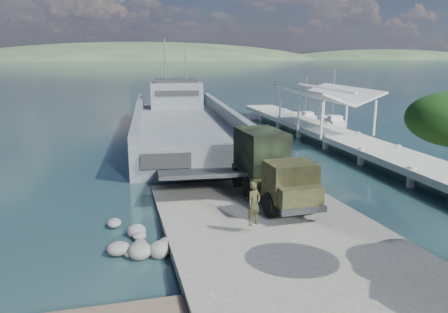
{
  "coord_description": "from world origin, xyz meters",
  "views": [
    {
      "loc": [
        -6.89,
        -19.41,
        8.46
      ],
      "look_at": [
        -0.58,
        6.0,
        2.26
      ],
      "focal_mm": 35.0,
      "sensor_mm": 36.0,
      "label": 1
    }
  ],
  "objects_px": {
    "pier": "(328,126)",
    "sailboat_near": "(332,121)",
    "soldier": "(254,212)",
    "sailboat_far": "(305,116)",
    "military_truck": "(270,166)",
    "landing_craft": "(183,129)"
  },
  "relations": [
    {
      "from": "pier",
      "to": "sailboat_near",
      "type": "distance_m",
      "value": 11.7
    },
    {
      "from": "soldier",
      "to": "sailboat_far",
      "type": "height_order",
      "value": "sailboat_far"
    },
    {
      "from": "military_truck",
      "to": "soldier",
      "type": "distance_m",
      "value": 5.25
    },
    {
      "from": "soldier",
      "to": "sailboat_far",
      "type": "relative_size",
      "value": 0.35
    },
    {
      "from": "military_truck",
      "to": "soldier",
      "type": "relative_size",
      "value": 3.92
    },
    {
      "from": "pier",
      "to": "soldier",
      "type": "xyz_separation_m",
      "value": [
        -14.11,
        -20.5,
        -0.09
      ]
    },
    {
      "from": "landing_craft",
      "to": "soldier",
      "type": "distance_m",
      "value": 26.22
    },
    {
      "from": "landing_craft",
      "to": "military_truck",
      "type": "xyz_separation_m",
      "value": [
        1.6,
        -21.6,
        1.4
      ]
    },
    {
      "from": "military_truck",
      "to": "sailboat_near",
      "type": "relative_size",
      "value": 1.16
    },
    {
      "from": "pier",
      "to": "sailboat_near",
      "type": "relative_size",
      "value": 6.44
    },
    {
      "from": "landing_craft",
      "to": "soldier",
      "type": "relative_size",
      "value": 18.69
    },
    {
      "from": "pier",
      "to": "landing_craft",
      "type": "bearing_deg",
      "value": 156.84
    },
    {
      "from": "military_truck",
      "to": "sailboat_near",
      "type": "xyz_separation_m",
      "value": [
        17.53,
        25.98,
        -1.94
      ]
    },
    {
      "from": "landing_craft",
      "to": "sailboat_far",
      "type": "relative_size",
      "value": 6.56
    },
    {
      "from": "pier",
      "to": "sailboat_near",
      "type": "xyz_separation_m",
      "value": [
        5.81,
        10.08,
        -1.24
      ]
    },
    {
      "from": "pier",
      "to": "landing_craft",
      "type": "xyz_separation_m",
      "value": [
        -13.32,
        5.7,
        -0.69
      ]
    },
    {
      "from": "landing_craft",
      "to": "sailboat_far",
      "type": "distance_m",
      "value": 20.3
    },
    {
      "from": "pier",
      "to": "landing_craft",
      "type": "relative_size",
      "value": 1.16
    },
    {
      "from": "sailboat_near",
      "to": "soldier",
      "type": "bearing_deg",
      "value": -113.1
    },
    {
      "from": "landing_craft",
      "to": "sailboat_far",
      "type": "xyz_separation_m",
      "value": [
        17.89,
        9.56,
        -0.6
      ]
    },
    {
      "from": "pier",
      "to": "military_truck",
      "type": "bearing_deg",
      "value": -126.37
    },
    {
      "from": "pier",
      "to": "sailboat_far",
      "type": "xyz_separation_m",
      "value": [
        4.58,
        15.26,
        -1.29
      ]
    }
  ]
}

